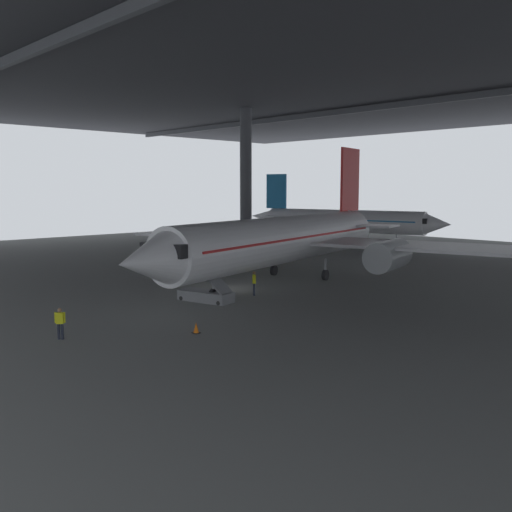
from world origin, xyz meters
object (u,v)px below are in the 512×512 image
at_px(airplane_main, 287,239).
at_px(boarding_stairs, 205,290).
at_px(baggage_tug, 267,258).
at_px(traffic_cone_orange, 196,328).
at_px(crew_worker_near_nose, 60,322).
at_px(crew_worker_by_stairs, 254,282).
at_px(airplane_distant, 339,221).

bearing_deg(airplane_main, boarding_stairs, -79.60).
bearing_deg(boarding_stairs, baggage_tug, 122.94).
distance_m(traffic_cone_orange, baggage_tug, 29.06).
bearing_deg(crew_worker_near_nose, crew_worker_by_stairs, 96.73).
bearing_deg(airplane_distant, airplane_main, -59.32).
relative_size(airplane_distant, baggage_tug, 12.15).
bearing_deg(airplane_distant, traffic_cone_orange, -60.40).
bearing_deg(traffic_cone_orange, airplane_main, 117.55).
relative_size(traffic_cone_orange, baggage_tug, 0.24).
xyz_separation_m(airplane_main, baggage_tug, (-9.28, 6.99, -2.97)).
height_order(boarding_stairs, traffic_cone_orange, boarding_stairs).
relative_size(crew_worker_near_nose, airplane_distant, 0.05).
bearing_deg(baggage_tug, boarding_stairs, -57.06).
bearing_deg(crew_worker_by_stairs, airplane_main, 113.13).
height_order(crew_worker_near_nose, baggage_tug, crew_worker_near_nose).
relative_size(airplane_main, baggage_tug, 14.85).
relative_size(crew_worker_by_stairs, baggage_tug, 0.70).
distance_m(crew_worker_by_stairs, baggage_tug, 17.97).
height_order(airplane_main, boarding_stairs, airplane_main).
bearing_deg(crew_worker_near_nose, airplane_distant, 113.28).
distance_m(airplane_main, crew_worker_by_stairs, 7.37).
xyz_separation_m(crew_worker_near_nose, crew_worker_by_stairs, (-1.83, 15.47, 0.08)).
bearing_deg(crew_worker_near_nose, airplane_main, 101.77).
distance_m(airplane_main, airplane_distant, 34.53).
bearing_deg(boarding_stairs, crew_worker_near_nose, -77.04).
bearing_deg(crew_worker_by_stairs, airplane_distant, 119.42).
bearing_deg(baggage_tug, crew_worker_by_stairs, -48.08).
distance_m(crew_worker_near_nose, crew_worker_by_stairs, 15.57).
height_order(airplane_distant, baggage_tug, airplane_distant).
bearing_deg(boarding_stairs, traffic_cone_orange, -41.94).
bearing_deg(baggage_tug, airplane_main, -36.98).
bearing_deg(crew_worker_by_stairs, traffic_cone_orange, -59.73).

